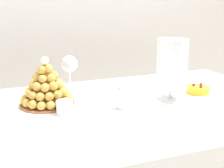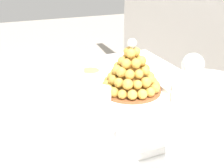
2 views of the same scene
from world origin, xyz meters
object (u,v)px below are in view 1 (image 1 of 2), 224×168
(croquembouche, at_px, (46,87))
(dessert_cup_centre, at_px, (124,102))
(serving_tray, at_px, (61,108))
(dessert_cup_mid_left, at_px, (64,108))
(macaron_goblet, at_px, (171,63))
(wine_glass, at_px, (69,65))
(fruit_tart_plate, at_px, (198,91))

(croquembouche, relative_size, dessert_cup_centre, 3.92)
(serving_tray, bearing_deg, dessert_cup_centre, -20.58)
(serving_tray, height_order, dessert_cup_mid_left, dessert_cup_mid_left)
(macaron_goblet, bearing_deg, dessert_cup_centre, -169.09)
(dessert_cup_mid_left, distance_m, wine_glass, 0.33)
(macaron_goblet, xyz_separation_m, wine_glass, (-0.39, 0.27, -0.04))
(croquembouche, relative_size, macaron_goblet, 0.84)
(dessert_cup_centre, distance_m, wine_glass, 0.36)
(dessert_cup_mid_left, bearing_deg, dessert_cup_centre, -3.78)
(croquembouche, xyz_separation_m, wine_glass, (0.13, 0.17, 0.05))
(dessert_cup_mid_left, bearing_deg, wine_glass, 73.24)
(dessert_cup_mid_left, distance_m, macaron_goblet, 0.50)
(croquembouche, xyz_separation_m, dessert_cup_centre, (0.28, -0.15, -0.05))
(fruit_tart_plate, bearing_deg, serving_tray, 177.70)
(dessert_cup_mid_left, xyz_separation_m, fruit_tart_plate, (0.64, 0.05, -0.02))
(serving_tray, bearing_deg, croquembouche, 127.90)
(serving_tray, distance_m, dessert_cup_mid_left, 0.08)
(fruit_tart_plate, height_order, wine_glass, wine_glass)
(wine_glass, bearing_deg, dessert_cup_mid_left, -106.76)
(macaron_goblet, height_order, wine_glass, macaron_goblet)
(macaron_goblet, height_order, fruit_tart_plate, macaron_goblet)
(croquembouche, bearing_deg, dessert_cup_centre, -27.51)
(serving_tray, height_order, macaron_goblet, macaron_goblet)
(dessert_cup_mid_left, height_order, dessert_cup_centre, dessert_cup_centre)
(macaron_goblet, distance_m, wine_glass, 0.47)
(macaron_goblet, relative_size, wine_glass, 1.54)
(fruit_tart_plate, bearing_deg, dessert_cup_mid_left, -175.73)
(macaron_goblet, distance_m, fruit_tart_plate, 0.22)
(fruit_tart_plate, xyz_separation_m, wine_glass, (-0.55, 0.25, 0.12))
(dessert_cup_centre, relative_size, fruit_tart_plate, 0.30)
(dessert_cup_centre, height_order, wine_glass, wine_glass)
(dessert_cup_centre, relative_size, macaron_goblet, 0.21)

